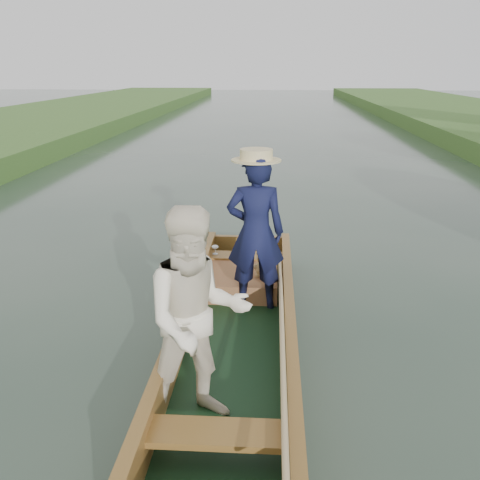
{
  "coord_description": "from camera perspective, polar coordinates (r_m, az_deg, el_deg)",
  "views": [
    {
      "loc": [
        0.33,
        -4.58,
        2.64
      ],
      "look_at": [
        0.0,
        0.6,
        0.95
      ],
      "focal_mm": 40.0,
      "sensor_mm": 36.0,
      "label": 1
    }
  ],
  "objects": [
    {
      "name": "ground",
      "position": [
        5.3,
        -0.42,
        -11.86
      ],
      "size": [
        120.0,
        120.0,
        0.0
      ],
      "primitive_type": "plane",
      "color": "#283D30",
      "rests_on": "ground"
    },
    {
      "name": "punt",
      "position": [
        4.91,
        -1.05,
        -6.48
      ],
      "size": [
        1.25,
        5.03,
        1.81
      ],
      "color": "black",
      "rests_on": "ground"
    }
  ]
}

